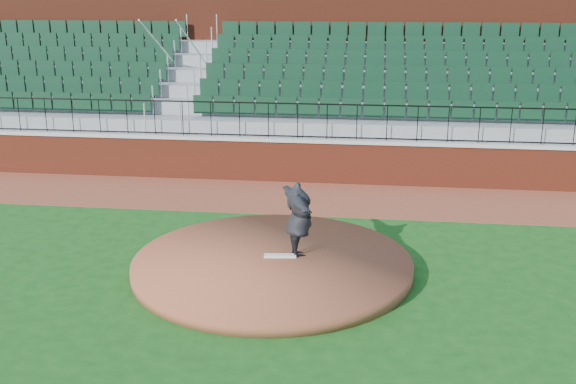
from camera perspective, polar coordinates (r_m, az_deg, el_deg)
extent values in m
plane|color=#154A15|center=(13.37, -0.82, -7.17)|extent=(90.00, 90.00, 0.00)
cube|color=brown|center=(18.41, 1.54, -0.43)|extent=(34.00, 3.20, 0.01)
cube|color=maroon|center=(19.79, 2.02, 2.56)|extent=(34.00, 0.35, 1.20)
cube|color=#B7B7B7|center=(19.64, 2.04, 4.40)|extent=(34.00, 0.45, 0.10)
cube|color=maroon|center=(24.85, 3.28, 10.44)|extent=(34.00, 0.50, 5.50)
cylinder|color=brown|center=(13.64, -1.32, -6.12)|extent=(5.59, 5.59, 0.25)
cube|color=white|center=(13.67, -0.67, -5.39)|extent=(0.66, 0.23, 0.04)
imported|color=black|center=(13.52, 0.92, -2.28)|extent=(1.14, 1.95, 1.54)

